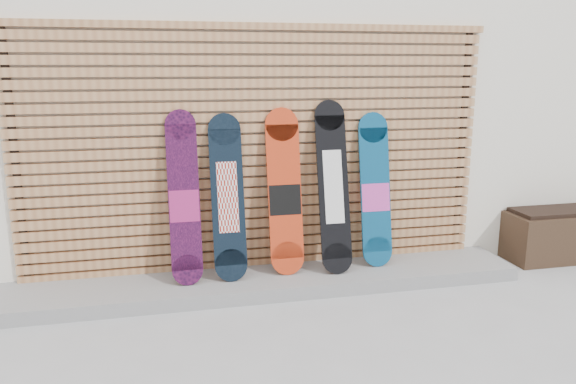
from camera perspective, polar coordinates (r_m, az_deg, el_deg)
name	(u,v)px	position (r m, az deg, el deg)	size (l,w,h in m)	color
ground	(300,319)	(4.50, 1.21, -12.76)	(80.00, 80.00, 0.00)	#9C9C9F
building	(273,76)	(7.59, -1.48, 11.73)	(12.00, 5.00, 3.60)	white
concrete_step	(265,281)	(5.06, -2.34, -9.06)	(4.60, 0.70, 0.12)	gray
slat_wall	(258,149)	(5.04, -3.06, 4.39)	(4.26, 0.08, 2.29)	#AC7247
planter_box	(562,234)	(6.38, 26.10, -3.85)	(1.16, 0.49, 0.52)	#302115
snowboard_0	(184,199)	(4.83, -10.52, -0.66)	(0.26, 0.37, 1.46)	black
snowboard_1	(228,197)	(4.86, -6.15, -0.53)	(0.28, 0.37, 1.42)	black
snowboard_2	(285,193)	(4.96, -0.35, -0.07)	(0.30, 0.32, 1.46)	red
snowboard_3	(333,187)	(5.03, 4.61, 0.53)	(0.28, 0.40, 1.52)	black
snowboard_4	(375,191)	(5.23, 8.85, 0.12)	(0.28, 0.30, 1.40)	navy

